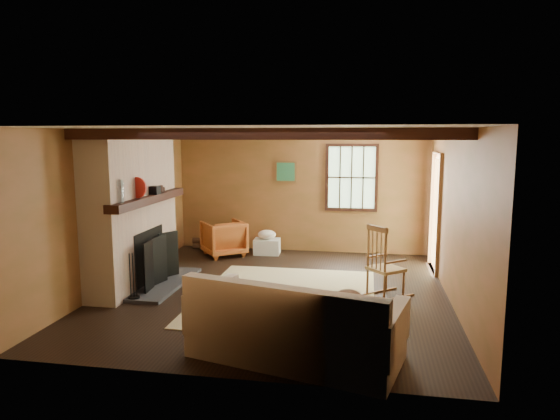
% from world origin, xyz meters
% --- Properties ---
extents(ground, '(5.50, 5.50, 0.00)m').
position_xyz_m(ground, '(0.00, 0.00, 0.00)').
color(ground, black).
rests_on(ground, ground).
extents(room_envelope, '(5.02, 5.52, 2.44)m').
position_xyz_m(room_envelope, '(0.22, 0.26, 1.63)').
color(room_envelope, '#9F5C38').
rests_on(room_envelope, ground).
extents(fireplace, '(1.02, 2.30, 2.40)m').
position_xyz_m(fireplace, '(-2.23, -0.00, 1.10)').
color(fireplace, '#A65C40').
rests_on(fireplace, ground).
extents(rug, '(2.50, 3.00, 0.01)m').
position_xyz_m(rug, '(0.20, -0.20, 0.00)').
color(rug, '#C5BA83').
rests_on(rug, ground).
extents(rocking_chair, '(0.84, 0.80, 1.06)m').
position_xyz_m(rocking_chair, '(1.57, 0.03, 0.45)').
color(rocking_chair, tan).
rests_on(rocking_chair, ground).
extents(sofa, '(2.35, 1.47, 0.88)m').
position_xyz_m(sofa, '(0.61, -2.22, 0.31)').
color(sofa, white).
rests_on(sofa, ground).
extents(firewood_pile, '(0.65, 0.12, 0.24)m').
position_xyz_m(firewood_pile, '(-1.88, 2.51, 0.12)').
color(firewood_pile, brown).
rests_on(firewood_pile, ground).
extents(laundry_basket, '(0.52, 0.41, 0.30)m').
position_xyz_m(laundry_basket, '(-0.61, 2.33, 0.15)').
color(laundry_basket, white).
rests_on(laundry_basket, ground).
extents(basket_pillow, '(0.41, 0.36, 0.18)m').
position_xyz_m(basket_pillow, '(-0.61, 2.33, 0.39)').
color(basket_pillow, white).
rests_on(basket_pillow, laundry_basket).
extents(armchair, '(1.04, 1.04, 0.68)m').
position_xyz_m(armchair, '(-1.41, 2.07, 0.34)').
color(armchair, '#BF6026').
rests_on(armchair, ground).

